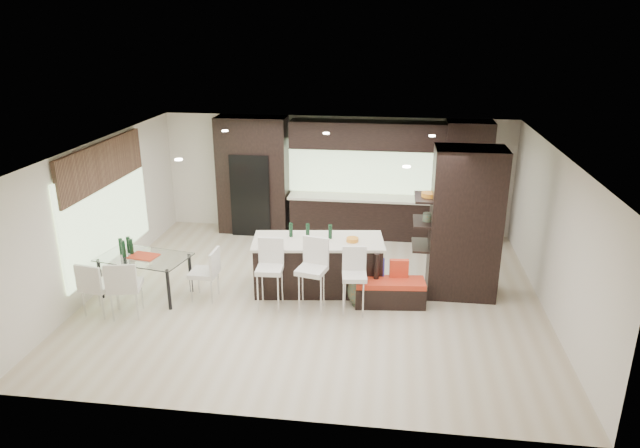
# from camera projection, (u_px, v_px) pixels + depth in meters

# --- Properties ---
(ground) EXTENTS (8.00, 8.00, 0.00)m
(ground) POSITION_uv_depth(u_px,v_px,m) (316.00, 294.00, 10.40)
(ground) COLOR #C7B598
(ground) RESTS_ON ground
(back_wall) EXTENTS (8.00, 0.02, 2.70)m
(back_wall) POSITION_uv_depth(u_px,v_px,m) (336.00, 175.00, 13.22)
(back_wall) COLOR silver
(back_wall) RESTS_ON ground
(left_wall) EXTENTS (0.02, 7.00, 2.70)m
(left_wall) POSITION_uv_depth(u_px,v_px,m) (100.00, 215.00, 10.45)
(left_wall) COLOR silver
(left_wall) RESTS_ON ground
(right_wall) EXTENTS (0.02, 7.00, 2.70)m
(right_wall) POSITION_uv_depth(u_px,v_px,m) (554.00, 235.00, 9.46)
(right_wall) COLOR silver
(right_wall) RESTS_ON ground
(ceiling) EXTENTS (8.00, 7.00, 0.02)m
(ceiling) POSITION_uv_depth(u_px,v_px,m) (315.00, 148.00, 9.50)
(ceiling) COLOR white
(ceiling) RESTS_ON ground
(window_left) EXTENTS (0.04, 3.20, 1.90)m
(window_left) POSITION_uv_depth(u_px,v_px,m) (107.00, 212.00, 10.63)
(window_left) COLOR #B2D199
(window_left) RESTS_ON left_wall
(window_back) EXTENTS (3.40, 0.04, 1.20)m
(window_back) POSITION_uv_depth(u_px,v_px,m) (362.00, 167.00, 13.04)
(window_back) COLOR #B2D199
(window_back) RESTS_ON back_wall
(stone_accent) EXTENTS (0.08, 3.00, 0.80)m
(stone_accent) POSITION_uv_depth(u_px,v_px,m) (102.00, 165.00, 10.33)
(stone_accent) COLOR brown
(stone_accent) RESTS_ON left_wall
(ceiling_spots) EXTENTS (4.00, 3.00, 0.02)m
(ceiling_spots) POSITION_uv_depth(u_px,v_px,m) (317.00, 147.00, 9.74)
(ceiling_spots) COLOR white
(ceiling_spots) RESTS_ON ceiling
(back_cabinetry) EXTENTS (6.80, 0.68, 2.70)m
(back_cabinetry) POSITION_uv_depth(u_px,v_px,m) (357.00, 179.00, 12.85)
(back_cabinetry) COLOR black
(back_cabinetry) RESTS_ON ground
(refrigerator) EXTENTS (0.90, 0.68, 1.90)m
(refrigerator) POSITION_uv_depth(u_px,v_px,m) (253.00, 193.00, 13.24)
(refrigerator) COLOR black
(refrigerator) RESTS_ON ground
(partition_column) EXTENTS (1.20, 0.80, 2.70)m
(partition_column) POSITION_uv_depth(u_px,v_px,m) (465.00, 224.00, 10.00)
(partition_column) COLOR black
(partition_column) RESTS_ON ground
(kitchen_island) EXTENTS (2.47, 1.31, 0.98)m
(kitchen_island) POSITION_uv_depth(u_px,v_px,m) (318.00, 265.00, 10.44)
(kitchen_island) COLOR black
(kitchen_island) RESTS_ON ground
(stool_left) EXTENTS (0.46, 0.46, 0.99)m
(stool_left) POSITION_uv_depth(u_px,v_px,m) (270.00, 281.00, 9.76)
(stool_left) COLOR silver
(stool_left) RESTS_ON ground
(stool_mid) EXTENTS (0.55, 0.55, 1.03)m
(stool_mid) POSITION_uv_depth(u_px,v_px,m) (312.00, 283.00, 9.66)
(stool_mid) COLOR silver
(stool_mid) RESTS_ON ground
(stool_right) EXTENTS (0.45, 0.45, 0.92)m
(stool_right) POSITION_uv_depth(u_px,v_px,m) (354.00, 288.00, 9.61)
(stool_right) COLOR silver
(stool_right) RESTS_ON ground
(bench) EXTENTS (1.26, 0.59, 0.47)m
(bench) POSITION_uv_depth(u_px,v_px,m) (390.00, 292.00, 9.95)
(bench) COLOR black
(bench) RESTS_ON ground
(floor_vase) EXTENTS (0.45, 0.45, 1.10)m
(floor_vase) POSITION_uv_depth(u_px,v_px,m) (359.00, 276.00, 9.83)
(floor_vase) COLOR #454E38
(floor_vase) RESTS_ON ground
(dining_table) EXTENTS (1.69, 1.15, 0.75)m
(dining_table) POSITION_uv_depth(u_px,v_px,m) (146.00, 276.00, 10.26)
(dining_table) COLOR white
(dining_table) RESTS_ON ground
(chair_near) EXTENTS (0.62, 0.62, 0.95)m
(chair_near) POSITION_uv_depth(u_px,v_px,m) (126.00, 290.00, 9.51)
(chair_near) COLOR silver
(chair_near) RESTS_ON ground
(chair_far) EXTENTS (0.56, 0.56, 0.89)m
(chair_far) POSITION_uv_depth(u_px,v_px,m) (99.00, 289.00, 9.59)
(chair_far) COLOR silver
(chair_far) RESTS_ON ground
(chair_end) EXTENTS (0.48, 0.48, 0.87)m
(chair_end) POSITION_uv_depth(u_px,v_px,m) (204.00, 276.00, 10.11)
(chair_end) COLOR silver
(chair_end) RESTS_ON ground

